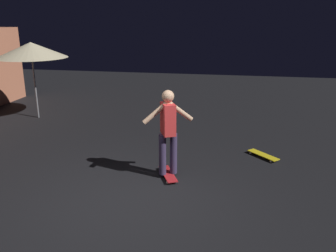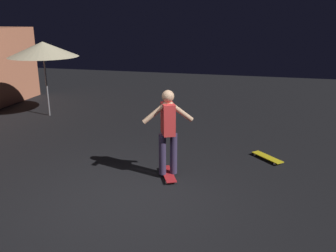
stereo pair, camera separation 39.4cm
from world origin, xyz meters
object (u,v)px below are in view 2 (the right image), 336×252
patio_umbrella (43,49)px  skater (168,127)px  skateboard_spare (267,157)px  skateboard_ridden (168,174)px

patio_umbrella → skater: bearing=-125.9°
skateboard_spare → skater: bearing=125.7°
skateboard_spare → skater: 2.55m
skateboard_spare → skateboard_ridden: bearing=125.7°
skateboard_spare → skater: skater is taller
patio_umbrella → skater: size_ratio=1.38×
patio_umbrella → skateboard_ridden: patio_umbrella is taller
patio_umbrella → skateboard_spare: size_ratio=3.29×
patio_umbrella → skater: patio_umbrella is taller
skateboard_ridden → skateboard_spare: same height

